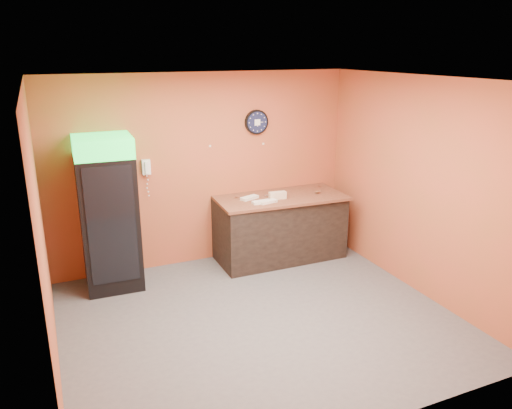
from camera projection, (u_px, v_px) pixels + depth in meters
floor at (259, 319)px, 5.98m from camera, size 4.50×4.50×0.00m
back_wall at (204, 170)px, 7.31m from camera, size 4.50×0.02×2.80m
left_wall at (42, 238)px, 4.70m from camera, size 0.02×4.00×2.80m
right_wall at (419, 187)px, 6.42m from camera, size 0.02×4.00×2.80m
ceiling at (260, 79)px, 5.14m from camera, size 4.50×4.00×0.02m
beverage_cooler at (109, 216)px, 6.53m from camera, size 0.75×0.76×2.05m
prep_counter at (280, 228)px, 7.62m from camera, size 1.91×0.86×0.95m
wall_clock at (257, 122)px, 7.41m from camera, size 0.37×0.06×0.37m
wall_phone at (146, 167)px, 6.90m from camera, size 0.11×0.10×0.21m
butcher_paper at (280, 197)px, 7.47m from camera, size 1.97×1.04×0.04m
sub_roll_stack at (278, 195)px, 7.30m from camera, size 0.26×0.11×0.11m
wrapped_sandwich_left at (261, 202)px, 7.11m from camera, size 0.27×0.12×0.04m
wrapped_sandwich_mid at (268, 202)px, 7.13m from camera, size 0.28×0.15×0.04m
wrapped_sandwich_right at (250, 198)px, 7.31m from camera, size 0.30×0.20×0.04m
kitchen_tool at (273, 194)px, 7.49m from camera, size 0.06×0.06×0.06m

